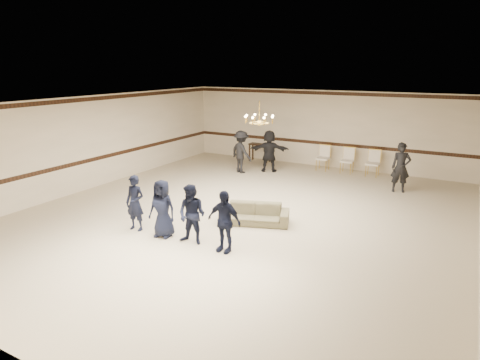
{
  "coord_description": "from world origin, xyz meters",
  "views": [
    {
      "loc": [
        5.45,
        -9.99,
        4.19
      ],
      "look_at": [
        0.19,
        -0.5,
        1.2
      ],
      "focal_mm": 31.21,
      "sensor_mm": 36.0,
      "label": 1
    }
  ],
  "objects_px": {
    "settee": "(254,214)",
    "banquet_chair_left": "(323,158)",
    "adult_right": "(401,168)",
    "boy_c": "(192,215)",
    "adult_mid": "(269,151)",
    "banquet_chair_right": "(373,164)",
    "boy_b": "(162,209)",
    "boy_a": "(135,203)",
    "chandelier": "(259,112)",
    "banquet_chair_mid": "(347,161)",
    "boy_d": "(224,221)",
    "console_table": "(260,153)",
    "adult_left": "(241,152)"
  },
  "relations": [
    {
      "from": "chandelier",
      "to": "boy_d",
      "type": "distance_m",
      "value": 4.04
    },
    {
      "from": "adult_right",
      "to": "boy_b",
      "type": "bearing_deg",
      "value": -139.79
    },
    {
      "from": "boy_d",
      "to": "adult_right",
      "type": "xyz_separation_m",
      "value": [
        2.78,
        6.96,
        0.11
      ]
    },
    {
      "from": "banquet_chair_right",
      "to": "console_table",
      "type": "relative_size",
      "value": 1.06
    },
    {
      "from": "boy_b",
      "to": "banquet_chair_mid",
      "type": "height_order",
      "value": "boy_b"
    },
    {
      "from": "boy_b",
      "to": "boy_c",
      "type": "height_order",
      "value": "same"
    },
    {
      "from": "chandelier",
      "to": "banquet_chair_right",
      "type": "bearing_deg",
      "value": 66.31
    },
    {
      "from": "settee",
      "to": "banquet_chair_left",
      "type": "xyz_separation_m",
      "value": [
        -0.28,
        6.71,
        0.23
      ]
    },
    {
      "from": "adult_right",
      "to": "banquet_chair_left",
      "type": "distance_m",
      "value": 3.66
    },
    {
      "from": "adult_mid",
      "to": "banquet_chair_right",
      "type": "distance_m",
      "value": 4.06
    },
    {
      "from": "boy_b",
      "to": "console_table",
      "type": "height_order",
      "value": "boy_b"
    },
    {
      "from": "boy_b",
      "to": "banquet_chair_left",
      "type": "height_order",
      "value": "boy_b"
    },
    {
      "from": "adult_right",
      "to": "banquet_chair_right",
      "type": "height_order",
      "value": "adult_right"
    },
    {
      "from": "boy_b",
      "to": "chandelier",
      "type": "bearing_deg",
      "value": 66.57
    },
    {
      "from": "boy_c",
      "to": "settee",
      "type": "height_order",
      "value": "boy_c"
    },
    {
      "from": "chandelier",
      "to": "banquet_chair_mid",
      "type": "xyz_separation_m",
      "value": [
        1.32,
        5.28,
        -2.37
      ]
    },
    {
      "from": "adult_mid",
      "to": "adult_right",
      "type": "xyz_separation_m",
      "value": [
        5.1,
        -0.4,
        0.0
      ]
    },
    {
      "from": "boy_a",
      "to": "adult_left",
      "type": "distance_m",
      "value": 6.68
    },
    {
      "from": "settee",
      "to": "chandelier",
      "type": "bearing_deg",
      "value": 92.77
    },
    {
      "from": "adult_mid",
      "to": "boy_c",
      "type": "bearing_deg",
      "value": 80.18
    },
    {
      "from": "boy_a",
      "to": "adult_mid",
      "type": "bearing_deg",
      "value": 81.9
    },
    {
      "from": "adult_left",
      "to": "banquet_chair_mid",
      "type": "height_order",
      "value": "adult_left"
    },
    {
      "from": "adult_mid",
      "to": "banquet_chair_right",
      "type": "xyz_separation_m",
      "value": [
        3.85,
        1.25,
        -0.34
      ]
    },
    {
      "from": "banquet_chair_left",
      "to": "banquet_chair_mid",
      "type": "xyz_separation_m",
      "value": [
        1.0,
        0.0,
        0.0
      ]
    },
    {
      "from": "boy_c",
      "to": "banquet_chair_left",
      "type": "bearing_deg",
      "value": 83.01
    },
    {
      "from": "boy_c",
      "to": "adult_mid",
      "type": "relative_size",
      "value": 0.87
    },
    {
      "from": "banquet_chair_mid",
      "to": "console_table",
      "type": "height_order",
      "value": "banquet_chair_mid"
    },
    {
      "from": "boy_d",
      "to": "adult_mid",
      "type": "xyz_separation_m",
      "value": [
        -2.32,
        7.36,
        0.11
      ]
    },
    {
      "from": "boy_a",
      "to": "adult_left",
      "type": "xyz_separation_m",
      "value": [
        -0.52,
        6.66,
        0.11
      ]
    },
    {
      "from": "chandelier",
      "to": "adult_right",
      "type": "xyz_separation_m",
      "value": [
        3.57,
        3.63,
        -2.03
      ]
    },
    {
      "from": "boy_a",
      "to": "banquet_chair_right",
      "type": "xyz_separation_m",
      "value": [
        4.23,
        8.62,
        -0.23
      ]
    },
    {
      "from": "banquet_chair_left",
      "to": "boy_d",
      "type": "bearing_deg",
      "value": -86.94
    },
    {
      "from": "boy_c",
      "to": "boy_d",
      "type": "relative_size",
      "value": 1.0
    },
    {
      "from": "boy_a",
      "to": "console_table",
      "type": "distance_m",
      "value": 8.86
    },
    {
      "from": "boy_c",
      "to": "adult_right",
      "type": "relative_size",
      "value": 0.87
    },
    {
      "from": "banquet_chair_mid",
      "to": "console_table",
      "type": "relative_size",
      "value": 1.06
    },
    {
      "from": "boy_c",
      "to": "boy_b",
      "type": "bearing_deg",
      "value": 175.89
    },
    {
      "from": "boy_d",
      "to": "adult_left",
      "type": "relative_size",
      "value": 0.87
    },
    {
      "from": "settee",
      "to": "boy_c",
      "type": "bearing_deg",
      "value": -130.24
    },
    {
      "from": "adult_right",
      "to": "boy_c",
      "type": "bearing_deg",
      "value": -134.31
    },
    {
      "from": "banquet_chair_right",
      "to": "adult_mid",
      "type": "bearing_deg",
      "value": -163.94
    },
    {
      "from": "boy_d",
      "to": "settee",
      "type": "relative_size",
      "value": 0.79
    },
    {
      "from": "chandelier",
      "to": "adult_left",
      "type": "distance_m",
      "value": 4.59
    },
    {
      "from": "boy_b",
      "to": "adult_mid",
      "type": "xyz_separation_m",
      "value": [
        -0.52,
        7.36,
        0.11
      ]
    },
    {
      "from": "boy_d",
      "to": "console_table",
      "type": "xyz_separation_m",
      "value": [
        -3.47,
        8.82,
        -0.33
      ]
    },
    {
      "from": "adult_right",
      "to": "banquet_chair_right",
      "type": "distance_m",
      "value": 2.1
    },
    {
      "from": "boy_a",
      "to": "boy_c",
      "type": "relative_size",
      "value": 1.0
    },
    {
      "from": "boy_a",
      "to": "adult_right",
      "type": "distance_m",
      "value": 8.86
    },
    {
      "from": "chandelier",
      "to": "banquet_chair_right",
      "type": "relative_size",
      "value": 0.93
    },
    {
      "from": "boy_c",
      "to": "adult_left",
      "type": "relative_size",
      "value": 0.87
    }
  ]
}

